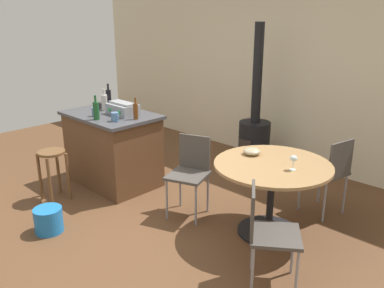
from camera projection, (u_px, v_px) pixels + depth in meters
The scene contains 20 objects.
ground_plane at pixel (133, 222), 4.35m from camera, with size 8.80×8.80×0.00m, color brown.
back_wall at pixel (283, 70), 5.84m from camera, with size 8.00×0.10×2.70m, color beige.
kitchen_island at pixel (113, 148), 5.23m from camera, with size 1.19×0.82×0.93m.
wooden_stool at pixel (53, 165), 4.76m from camera, with size 0.31×0.31×0.61m.
dining_table at pixel (272, 180), 3.98m from camera, with size 1.15×1.15×0.75m.
folding_chair_near at pixel (330, 170), 4.37m from camera, with size 0.47×0.47×0.88m.
folding_chair_far at pixel (190, 169), 4.41m from camera, with size 0.51×0.51×0.88m.
folding_chair_left at pixel (267, 229), 3.23m from camera, with size 0.56×0.56×0.86m.
wood_stove at pixel (254, 135), 5.69m from camera, with size 0.44×0.45×2.03m.
toolbox at pixel (123, 109), 5.02m from camera, with size 0.39×0.26×0.16m.
bottle_0 at pixel (109, 97), 5.47m from camera, with size 0.07×0.07×0.30m.
bottle_1 at pixel (136, 111), 4.79m from camera, with size 0.06×0.06×0.26m.
bottle_2 at pixel (104, 102), 5.22m from camera, with size 0.08×0.08×0.28m.
bottle_3 at pixel (96, 110), 4.77m from camera, with size 0.07×0.07×0.29m.
cup_0 at pixel (99, 105), 5.32m from camera, with size 0.12×0.08×0.09m.
cup_1 at pixel (95, 112), 4.94m from camera, with size 0.11×0.07×0.11m.
cup_2 at pixel (115, 117), 4.72m from camera, with size 0.13×0.09×0.10m.
wine_glass at pixel (294, 159), 3.74m from camera, with size 0.07×0.07×0.14m.
serving_bowl at pixel (252, 151), 4.17m from camera, with size 0.18×0.18×0.07m, color tan.
plastic_bucket at pixel (49, 220), 4.14m from camera, with size 0.29×0.29×0.26m, color blue.
Camera 1 is at (3.14, -2.35, 2.17)m, focal length 37.91 mm.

